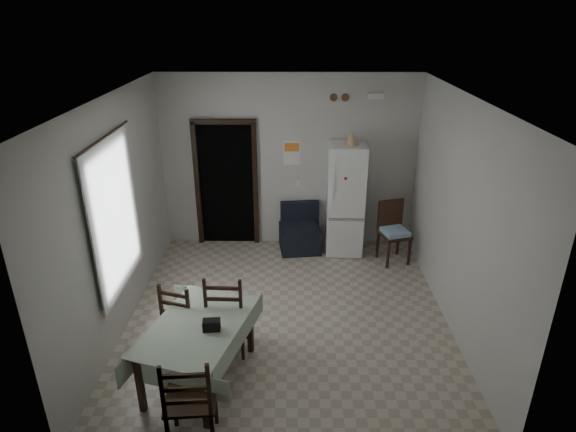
# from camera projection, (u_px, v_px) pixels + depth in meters

# --- Properties ---
(ground) EXTENTS (4.50, 4.50, 0.00)m
(ground) POSITION_uv_depth(u_px,v_px,m) (288.00, 316.00, 6.48)
(ground) COLOR #BBAD98
(ground) RESTS_ON ground
(ceiling) EXTENTS (4.20, 4.50, 0.02)m
(ceiling) POSITION_uv_depth(u_px,v_px,m) (288.00, 98.00, 5.31)
(ceiling) COLOR white
(ceiling) RESTS_ON ground
(wall_back) EXTENTS (4.20, 0.02, 2.90)m
(wall_back) POSITION_uv_depth(u_px,v_px,m) (289.00, 163.00, 7.96)
(wall_back) COLOR beige
(wall_back) RESTS_ON ground
(wall_front) EXTENTS (4.20, 0.02, 2.90)m
(wall_front) POSITION_uv_depth(u_px,v_px,m) (285.00, 331.00, 3.83)
(wall_front) COLOR beige
(wall_front) RESTS_ON ground
(wall_left) EXTENTS (0.02, 4.50, 2.90)m
(wall_left) POSITION_uv_depth(u_px,v_px,m) (117.00, 217.00, 5.91)
(wall_left) COLOR beige
(wall_left) RESTS_ON ground
(wall_right) EXTENTS (0.02, 4.50, 2.90)m
(wall_right) POSITION_uv_depth(u_px,v_px,m) (459.00, 218.00, 5.88)
(wall_right) COLOR beige
(wall_right) RESTS_ON ground
(doorway) EXTENTS (1.06, 0.52, 2.22)m
(doorway) POSITION_uv_depth(u_px,v_px,m) (228.00, 181.00, 8.31)
(doorway) COLOR black
(doorway) RESTS_ON ground
(window_recess) EXTENTS (0.10, 1.20, 1.60)m
(window_recess) POSITION_uv_depth(u_px,v_px,m) (106.00, 216.00, 5.69)
(window_recess) COLOR silver
(window_recess) RESTS_ON ground
(curtain) EXTENTS (0.02, 1.45, 1.85)m
(curtain) POSITION_uv_depth(u_px,v_px,m) (115.00, 216.00, 5.69)
(curtain) COLOR silver
(curtain) RESTS_ON ground
(curtain_rod) EXTENTS (0.02, 1.60, 0.02)m
(curtain_rod) POSITION_uv_depth(u_px,v_px,m) (104.00, 137.00, 5.31)
(curtain_rod) COLOR black
(curtain_rod) RESTS_ON ground
(calendar) EXTENTS (0.28, 0.02, 0.40)m
(calendar) POSITION_uv_depth(u_px,v_px,m) (292.00, 153.00, 7.88)
(calendar) COLOR white
(calendar) RESTS_ON ground
(calendar_image) EXTENTS (0.24, 0.01, 0.14)m
(calendar_image) POSITION_uv_depth(u_px,v_px,m) (292.00, 147.00, 7.83)
(calendar_image) COLOR orange
(calendar_image) RESTS_ON ground
(light_switch) EXTENTS (0.08, 0.02, 0.12)m
(light_switch) POSITION_uv_depth(u_px,v_px,m) (298.00, 183.00, 8.08)
(light_switch) COLOR beige
(light_switch) RESTS_ON ground
(vent_left) EXTENTS (0.12, 0.03, 0.12)m
(vent_left) POSITION_uv_depth(u_px,v_px,m) (334.00, 97.00, 7.51)
(vent_left) COLOR brown
(vent_left) RESTS_ON ground
(vent_right) EXTENTS (0.12, 0.03, 0.12)m
(vent_right) POSITION_uv_depth(u_px,v_px,m) (345.00, 97.00, 7.51)
(vent_right) COLOR brown
(vent_right) RESTS_ON ground
(emergency_light) EXTENTS (0.25, 0.07, 0.09)m
(emergency_light) POSITION_uv_depth(u_px,v_px,m) (376.00, 96.00, 7.47)
(emergency_light) COLOR white
(emergency_light) RESTS_ON ground
(fridge) EXTENTS (0.62, 0.62, 1.85)m
(fridge) POSITION_uv_depth(u_px,v_px,m) (345.00, 199.00, 7.87)
(fridge) COLOR white
(fridge) RESTS_ON ground
(tan_cone) EXTENTS (0.24, 0.24, 0.20)m
(tan_cone) POSITION_uv_depth(u_px,v_px,m) (351.00, 138.00, 7.43)
(tan_cone) COLOR tan
(tan_cone) RESTS_ON fridge
(navy_seat) EXTENTS (0.73, 0.71, 0.79)m
(navy_seat) POSITION_uv_depth(u_px,v_px,m) (300.00, 229.00, 8.08)
(navy_seat) COLOR black
(navy_seat) RESTS_ON ground
(corner_chair) EXTENTS (0.54, 0.54, 1.00)m
(corner_chair) POSITION_uv_depth(u_px,v_px,m) (395.00, 233.00, 7.67)
(corner_chair) COLOR black
(corner_chair) RESTS_ON ground
(dining_table) EXTENTS (1.27, 1.59, 0.72)m
(dining_table) POSITION_uv_depth(u_px,v_px,m) (199.00, 352.00, 5.25)
(dining_table) COLOR #A6BA9F
(dining_table) RESTS_ON ground
(black_bag) EXTENTS (0.19, 0.12, 0.12)m
(black_bag) POSITION_uv_depth(u_px,v_px,m) (212.00, 325.00, 5.01)
(black_bag) COLOR black
(black_bag) RESTS_ON dining_table
(dining_chair_far_left) EXTENTS (0.51, 0.51, 0.96)m
(dining_chair_far_left) POSITION_uv_depth(u_px,v_px,m) (184.00, 314.00, 5.70)
(dining_chair_far_left) COLOR black
(dining_chair_far_left) RESTS_ON ground
(dining_chair_far_right) EXTENTS (0.48, 0.48, 1.08)m
(dining_chair_far_right) POSITION_uv_depth(u_px,v_px,m) (227.00, 310.00, 5.66)
(dining_chair_far_right) COLOR black
(dining_chair_far_right) RESTS_ON ground
(dining_chair_near_head) EXTENTS (0.50, 0.50, 1.08)m
(dining_chair_near_head) POSITION_uv_depth(u_px,v_px,m) (191.00, 397.00, 4.40)
(dining_chair_near_head) COLOR black
(dining_chair_near_head) RESTS_ON ground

